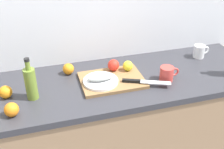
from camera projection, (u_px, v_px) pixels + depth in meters
The scene contains 14 objects.
back_wall at pixel (94, 10), 1.81m from camera, with size 3.20×0.05×2.50m, color white.
kitchen_counter at pixel (108, 135), 1.95m from camera, with size 2.00×0.60×0.90m.
cutting_board at pixel (112, 80), 1.71m from camera, with size 0.39×0.28×0.02m, color olive.
white_plate at pixel (101, 81), 1.67m from camera, with size 0.21×0.21×0.01m, color white.
fish_fillet at pixel (101, 77), 1.66m from camera, with size 0.16×0.07×0.04m, color #999E99.
chef_knife at pixel (140, 81), 1.66m from camera, with size 0.28×0.14×0.02m.
lemon_0 at pixel (128, 66), 1.78m from camera, with size 0.06×0.06×0.06m, color yellow.
tomato_0 at pixel (113, 65), 1.78m from camera, with size 0.07×0.07×0.07m, color red.
olive_oil_bottle at pixel (31, 83), 1.52m from camera, with size 0.06×0.06×0.25m.
coffee_mug_1 at pixel (167, 74), 1.71m from camera, with size 0.12×0.08×0.09m.
coffee_mug_2 at pixel (199, 51), 1.98m from camera, with size 0.12×0.08×0.09m.
orange_0 at pixel (12, 110), 1.42m from camera, with size 0.07×0.07×0.07m, color orange.
orange_1 at pixel (6, 92), 1.55m from camera, with size 0.07×0.07×0.07m, color orange.
orange_3 at pixel (68, 69), 1.78m from camera, with size 0.07×0.07×0.07m, color orange.
Camera 1 is at (-0.38, -1.41, 1.82)m, focal length 44.63 mm.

